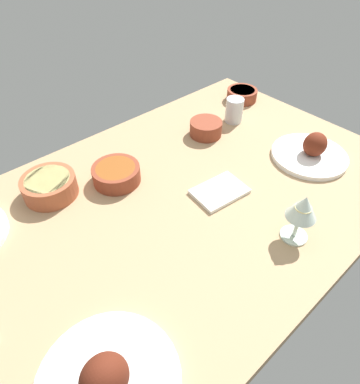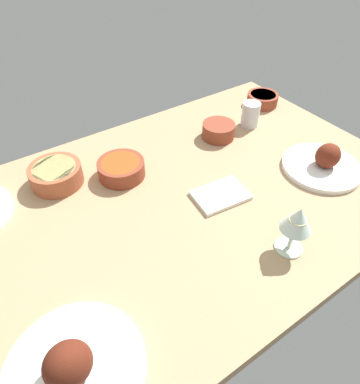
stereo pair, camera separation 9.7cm
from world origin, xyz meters
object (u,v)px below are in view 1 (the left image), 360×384
object	(u,v)px
plate_far_side	(311,152)
folded_napkin	(220,191)
plate_center_main	(107,381)
bowl_soup	(116,174)
bowl_pasta	(242,94)
bowl_potatoes	(49,186)
bowl_cream	(206,128)
wine_glass	(303,209)
water_tumbler	(234,110)

from	to	relation	value
plate_far_side	folded_napkin	world-z (taller)	plate_far_side
plate_center_main	bowl_soup	size ratio (longest dim) A/B	1.85
plate_far_side	bowl_pasta	bearing A→B (deg)	71.47
plate_far_side	folded_napkin	distance (cm)	35.87
plate_center_main	bowl_potatoes	distance (cm)	56.97
plate_center_main	bowl_pasta	world-z (taller)	plate_center_main
bowl_cream	folded_napkin	xyz separation A→B (cm)	(-18.97, -24.73, -2.31)
bowl_pasta	folded_napkin	bearing A→B (deg)	-145.68
wine_glass	water_tumbler	distance (cm)	57.94
bowl_soup	folded_napkin	world-z (taller)	bowl_soup
wine_glass	bowl_soup	bearing A→B (deg)	113.79
bowl_potatoes	folded_napkin	distance (cm)	49.35
bowl_cream	water_tumbler	world-z (taller)	water_tumbler
water_tumbler	plate_center_main	bearing A→B (deg)	-151.72
bowl_cream	folded_napkin	size ratio (longest dim) A/B	0.75
bowl_pasta	bowl_potatoes	world-z (taller)	bowl_potatoes
wine_glass	folded_napkin	world-z (taller)	wine_glass
plate_far_side	bowl_potatoes	bearing A→B (deg)	150.49
plate_center_main	bowl_pasta	distance (cm)	115.82
plate_far_side	bowl_potatoes	xyz separation A→B (cm)	(-71.89, 40.69, 1.02)
bowl_cream	water_tumbler	size ratio (longest dim) A/B	1.26
bowl_potatoes	water_tumbler	xyz separation A→B (cm)	(70.50, -8.20, 1.30)
wine_glass	folded_napkin	size ratio (longest dim) A/B	0.91
bowl_soup	wine_glass	xyz separation A→B (cm)	(21.55, -48.90, 7.12)
bowl_potatoes	water_tumbler	size ratio (longest dim) A/B	1.69
bowl_soup	water_tumbler	size ratio (longest dim) A/B	1.58
bowl_pasta	wine_glass	size ratio (longest dim) A/B	0.88
plate_center_main	bowl_cream	distance (cm)	85.80
folded_napkin	bowl_potatoes	bearing A→B (deg)	138.64
plate_far_side	bowl_pasta	world-z (taller)	plate_far_side
bowl_pasta	bowl_soup	bearing A→B (deg)	-172.85
plate_far_side	bowl_potatoes	size ratio (longest dim) A/B	1.59
bowl_pasta	water_tumbler	bearing A→B (deg)	-149.66
wine_glass	bowl_potatoes	bearing A→B (deg)	124.70
bowl_soup	water_tumbler	bearing A→B (deg)	-0.43
plate_far_side	water_tumbler	bearing A→B (deg)	92.44
bowl_soup	bowl_pasta	bearing A→B (deg)	7.15
plate_center_main	water_tumbler	bearing A→B (deg)	28.28
bowl_cream	wine_glass	bearing A→B (deg)	-108.86
bowl_pasta	water_tumbler	xyz separation A→B (cm)	(-15.27, -8.94, 2.03)
bowl_cream	bowl_pasta	bearing A→B (deg)	16.04
plate_center_main	water_tumbler	xyz separation A→B (cm)	(86.42, 46.49, 2.02)
plate_far_side	water_tumbler	size ratio (longest dim) A/B	2.69
bowl_soup	wine_glass	size ratio (longest dim) A/B	1.03
water_tumbler	plate_far_side	bearing A→B (deg)	-87.56
plate_far_side	water_tumbler	xyz separation A→B (cm)	(-1.39, 32.49, 2.32)
plate_far_side	wine_glass	bearing A→B (deg)	-153.86
bowl_pasta	bowl_soup	distance (cm)	68.60
bowl_pasta	bowl_soup	world-z (taller)	bowl_soup
bowl_pasta	bowl_soup	xyz separation A→B (cm)	(-68.06, -8.54, 0.27)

